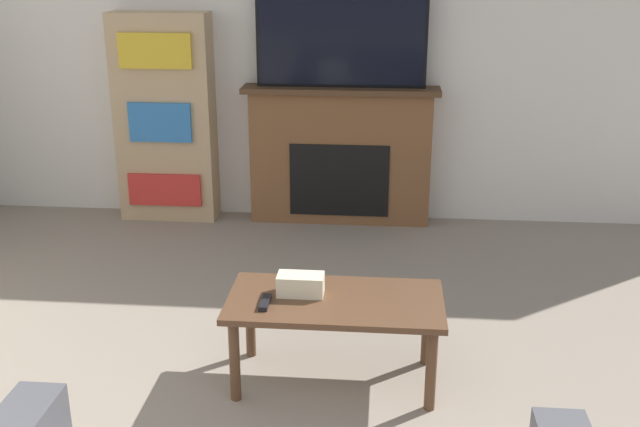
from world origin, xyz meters
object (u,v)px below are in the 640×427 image
(fireplace, at_px, (340,155))
(tv, at_px, (341,35))
(coffee_table, at_px, (335,310))
(bookshelf, at_px, (165,119))

(fireplace, distance_m, tv, 0.89)
(coffee_table, bearing_deg, fireplace, 93.05)
(fireplace, height_order, bookshelf, bookshelf)
(fireplace, xyz_separation_m, tv, (0.00, -0.02, 0.89))
(bookshelf, bearing_deg, fireplace, 0.99)
(fireplace, distance_m, bookshelf, 1.35)
(fireplace, relative_size, bookshelf, 0.93)
(tv, distance_m, coffee_table, 2.50)
(tv, relative_size, coffee_table, 1.21)
(coffee_table, bearing_deg, tv, 93.08)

